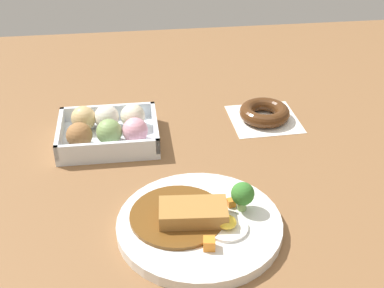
# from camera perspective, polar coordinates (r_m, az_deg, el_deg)

# --- Properties ---
(ground_plane) EXTENTS (1.60, 1.60, 0.00)m
(ground_plane) POSITION_cam_1_polar(r_m,az_deg,el_deg) (0.90, -2.59, -5.24)
(ground_plane) COLOR brown
(curry_plate) EXTENTS (0.26, 0.26, 0.07)m
(curry_plate) POSITION_cam_1_polar(r_m,az_deg,el_deg) (0.82, 0.78, -8.48)
(curry_plate) COLOR white
(curry_plate) RESTS_ON ground_plane
(donut_box) EXTENTS (0.19, 0.15, 0.06)m
(donut_box) POSITION_cam_1_polar(r_m,az_deg,el_deg) (1.04, -9.07, 1.58)
(donut_box) COLOR silver
(donut_box) RESTS_ON ground_plane
(chocolate_ring_donut) EXTENTS (0.15, 0.15, 0.03)m
(chocolate_ring_donut) POSITION_cam_1_polar(r_m,az_deg,el_deg) (1.12, 7.85, 3.32)
(chocolate_ring_donut) COLOR white
(chocolate_ring_donut) RESTS_ON ground_plane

